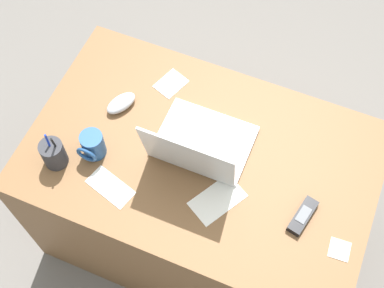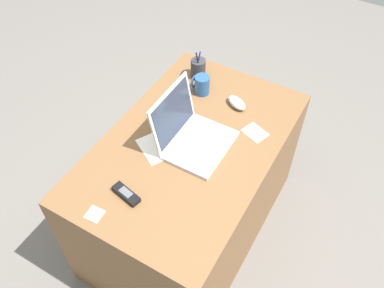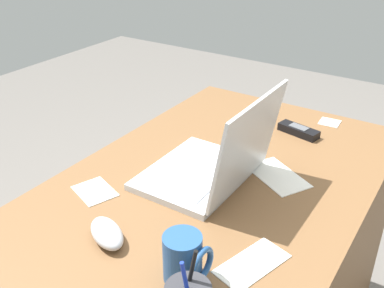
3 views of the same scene
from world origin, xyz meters
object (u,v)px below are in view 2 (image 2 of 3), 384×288
at_px(coffee_mug_white, 201,85).
at_px(cordless_phone, 126,194).
at_px(laptop, 191,135).
at_px(computer_mouse, 237,103).
at_px(pen_holder, 198,68).

height_order(coffee_mug_white, cordless_phone, coffee_mug_white).
height_order(laptop, cordless_phone, laptop).
relative_size(computer_mouse, coffee_mug_white, 1.17).
bearing_deg(computer_mouse, laptop, -166.08).
relative_size(coffee_mug_white, pen_holder, 0.60).
distance_m(computer_mouse, cordless_phone, 0.73).
height_order(laptop, computer_mouse, laptop).
height_order(cordless_phone, pen_holder, pen_holder).
relative_size(laptop, cordless_phone, 2.29).
bearing_deg(cordless_phone, coffee_mug_white, 3.61).
relative_size(computer_mouse, cordless_phone, 0.85).
distance_m(cordless_phone, pen_holder, 0.82).
relative_size(laptop, computer_mouse, 2.71).
distance_m(laptop, cordless_phone, 0.40).
relative_size(laptop, pen_holder, 1.89).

